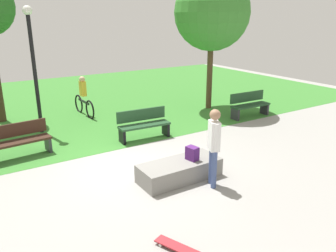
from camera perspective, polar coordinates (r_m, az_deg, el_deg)
ground_plane at (r=8.63m, az=-6.25°, el=-6.86°), size 28.00×28.00×0.00m
grass_lawn at (r=15.50m, az=-18.91°, el=3.58°), size 26.60×12.77×0.01m
concrete_ledge at (r=7.91m, az=1.96°, el=-7.46°), size 1.94×0.80×0.43m
backpack_on_ledge at (r=7.89m, az=4.10°, el=-4.60°), size 0.25×0.31×0.32m
skater_performing_trick at (r=7.36m, az=7.72°, el=-2.66°), size 0.31×0.40×1.76m
skateboard_by_ledge at (r=5.81m, az=1.59°, el=-19.67°), size 0.49×0.82×0.08m
park_bench_far_right at (r=9.84m, az=-23.84°, el=-2.16°), size 1.64×0.63×0.91m
park_bench_by_oak at (r=10.38m, az=-4.14°, el=0.39°), size 1.63×0.57×0.91m
park_bench_center_lawn at (r=13.02m, az=13.52°, el=3.60°), size 1.61×0.52×0.91m
tree_broad_elm at (r=13.65m, az=7.40°, el=18.36°), size 2.88×2.88×5.18m
lamp_post at (r=11.32m, az=-21.75°, el=10.62°), size 0.28×0.28×3.92m
cyclist_on_bicycle at (r=13.21m, az=-14.02°, el=4.44°), size 0.22×1.82×1.52m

